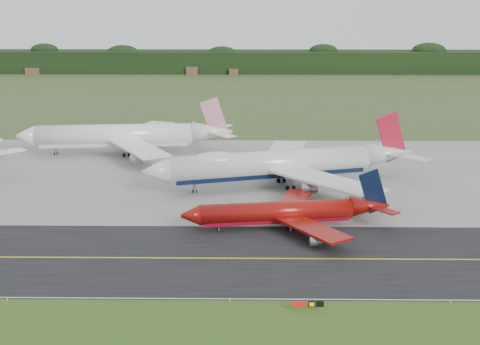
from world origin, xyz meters
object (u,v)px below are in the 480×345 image
(jet_star_tail, at_px, (126,136))
(jet_red_737, at_px, (288,212))
(taxiway_sign, at_px, (307,304))
(jet_ba_747, at_px, (280,164))

(jet_star_tail, bearing_deg, jet_red_737, -55.23)
(jet_red_737, xyz_separation_m, jet_star_tail, (-41.39, 59.62, 2.22))
(jet_star_tail, distance_m, taxiway_sign, 103.69)
(jet_ba_747, relative_size, taxiway_sign, 13.99)
(taxiway_sign, bearing_deg, jet_star_tail, 114.02)
(jet_red_737, distance_m, jet_star_tail, 72.61)
(jet_star_tail, bearing_deg, taxiway_sign, -65.98)
(jet_red_737, bearing_deg, jet_star_tail, 124.77)
(jet_red_737, height_order, jet_star_tail, jet_star_tail)
(jet_star_tail, height_order, taxiway_sign, jet_star_tail)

